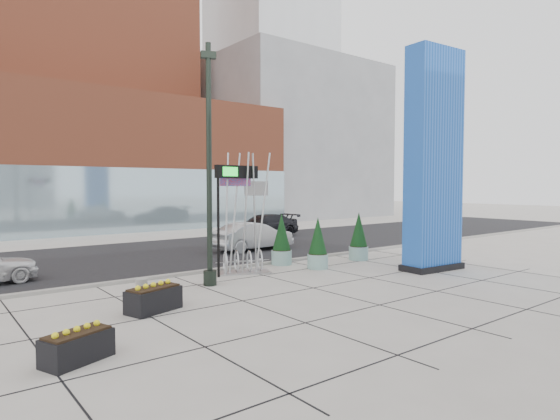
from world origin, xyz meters
TOP-DOWN VIEW (x-y plane):
  - ground at (0.00, 0.00)m, footprint 160.00×160.00m
  - street_asphalt at (0.00, 10.00)m, footprint 80.00×12.00m
  - curb_edge at (0.00, 4.00)m, footprint 80.00×0.30m
  - tower_podium at (1.00, 27.00)m, footprint 34.00×10.00m
  - tower_glass_front at (1.00, 22.20)m, footprint 34.00×0.60m
  - building_grey_parking at (26.00, 32.00)m, footprint 20.00×18.00m
  - building_pale_office at (36.00, 48.00)m, footprint 16.00×16.00m
  - blue_pylon at (7.49, -1.47)m, footprint 2.92×1.48m
  - lamp_post at (-1.64, 1.68)m, footprint 0.59×0.48m
  - public_art_sculpture at (0.68, 3.00)m, footprint 2.46×1.86m
  - concrete_bollard at (-4.52, 0.91)m, footprint 0.37×0.37m
  - overhead_street_sign at (0.14, 2.80)m, footprint 2.10×0.38m
  - round_planter_east at (7.00, 2.33)m, footprint 0.94×0.94m
  - round_planter_mid at (3.20, 3.60)m, footprint 0.94×0.94m
  - round_planter_west at (3.80, 1.80)m, footprint 0.91×0.91m
  - box_planter_north at (-4.69, -0.41)m, footprint 1.71×1.21m
  - box_planter_south at (-7.50, -3.15)m, footprint 1.53×1.14m
  - car_silver_mid at (4.87, 8.29)m, footprint 4.82×1.91m
  - car_dark_east at (9.22, 13.30)m, footprint 5.57×2.48m

SIDE VIEW (x-z plane):
  - ground at x=0.00m, z-range 0.00..0.00m
  - street_asphalt at x=0.00m, z-range 0.00..0.02m
  - curb_edge at x=0.00m, z-range 0.00..0.12m
  - box_planter_south at x=-7.50m, z-range -0.03..0.72m
  - concrete_bollard at x=-4.52m, z-range 0.00..0.72m
  - box_planter_north at x=-4.69m, z-range -0.03..0.82m
  - car_silver_mid at x=4.87m, z-range 0.00..1.56m
  - car_dark_east at x=9.22m, z-range 0.00..1.59m
  - round_planter_west at x=3.80m, z-range -0.06..2.21m
  - round_planter_mid at x=3.20m, z-range -0.06..2.28m
  - round_planter_east at x=7.00m, z-range -0.06..2.29m
  - public_art_sculpture at x=0.68m, z-range -1.19..3.83m
  - tower_glass_front at x=1.00m, z-range 0.00..5.00m
  - lamp_post at x=-1.64m, z-range -0.79..7.92m
  - overhead_street_sign at x=0.14m, z-range 1.60..6.05m
  - blue_pylon at x=7.49m, z-range -0.16..9.27m
  - tower_podium at x=1.00m, z-range 0.00..11.00m
  - building_grey_parking at x=26.00m, z-range 0.00..18.00m
  - building_pale_office at x=36.00m, z-range 0.00..55.00m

